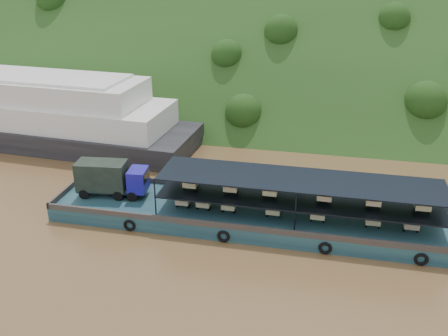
# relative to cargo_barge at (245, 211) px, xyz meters

# --- Properties ---
(ground) EXTENTS (160.00, 160.00, 0.00)m
(ground) POSITION_rel_cargo_barge_xyz_m (-0.71, 0.83, -1.10)
(ground) COLOR brown
(ground) RESTS_ON ground
(hillside) EXTENTS (140.00, 39.60, 39.60)m
(hillside) POSITION_rel_cargo_barge_xyz_m (-0.71, 36.83, -1.10)
(hillside) COLOR #1C3513
(hillside) RESTS_ON ground
(cargo_barge) EXTENTS (35.00, 7.18, 4.54)m
(cargo_barge) POSITION_rel_cargo_barge_xyz_m (0.00, 0.00, 0.00)
(cargo_barge) COLOR #132D44
(cargo_barge) RESTS_ON ground
(passenger_ferry) EXTENTS (40.95, 12.66, 8.18)m
(passenger_ferry) POSITION_rel_cargo_barge_xyz_m (-28.83, 14.50, 2.45)
(passenger_ferry) COLOR black
(passenger_ferry) RESTS_ON ground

